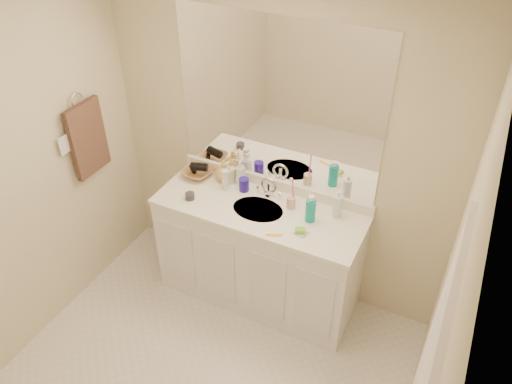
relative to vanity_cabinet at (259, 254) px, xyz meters
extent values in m
cube|color=white|center=(0.00, -1.02, 1.97)|extent=(2.60, 2.60, 0.02)
cube|color=beige|center=(0.00, 0.28, 0.77)|extent=(2.60, 0.02, 2.40)
cube|color=beige|center=(1.30, -1.02, 0.77)|extent=(0.02, 2.60, 2.40)
cube|color=white|center=(0.00, 0.00, 0.00)|extent=(1.50, 0.55, 0.85)
cube|color=white|center=(0.00, 0.00, 0.44)|extent=(1.52, 0.57, 0.03)
cube|color=white|center=(0.00, 0.26, 0.50)|extent=(1.52, 0.03, 0.08)
cylinder|color=beige|center=(0.00, -0.02, 0.44)|extent=(0.37, 0.37, 0.02)
cylinder|color=silver|center=(0.00, 0.16, 0.51)|extent=(0.02, 0.02, 0.11)
cube|color=white|center=(0.00, 0.27, 1.14)|extent=(1.48, 0.01, 1.20)
cylinder|color=#24148F|center=(-0.19, 0.14, 0.51)|extent=(0.09, 0.09, 0.10)
cylinder|color=beige|center=(0.20, 0.10, 0.50)|extent=(0.07, 0.07, 0.09)
cylinder|color=#FF43BA|center=(0.21, 0.10, 0.60)|extent=(0.01, 0.04, 0.20)
cylinder|color=#0D9D9D|center=(0.37, 0.03, 0.54)|extent=(0.09, 0.09, 0.17)
cylinder|color=white|center=(0.52, 0.16, 0.54)|extent=(0.08, 0.08, 0.17)
cube|color=silver|center=(0.37, -0.13, 0.46)|extent=(0.10, 0.09, 0.01)
cube|color=#78C830|center=(0.37, -0.13, 0.48)|extent=(0.08, 0.07, 0.02)
cube|color=#FBA51A|center=(0.22, -0.22, 0.46)|extent=(0.11, 0.06, 0.00)
cylinder|color=#323239|center=(-0.49, -0.13, 0.48)|extent=(0.09, 0.09, 0.05)
cylinder|color=silver|center=(-0.32, 0.09, 0.54)|extent=(0.06, 0.06, 0.16)
imported|color=white|center=(-0.26, 0.21, 0.55)|extent=(0.09, 0.09, 0.20)
imported|color=beige|center=(-0.35, 0.18, 0.54)|extent=(0.10, 0.10, 0.18)
imported|color=#D9AA54|center=(-0.39, 0.19, 0.54)|extent=(0.16, 0.16, 0.17)
imported|color=#9E6E3F|center=(-0.60, 0.15, 0.48)|extent=(0.25, 0.25, 0.06)
cylinder|color=black|center=(-0.58, 0.15, 0.54)|extent=(0.14, 0.10, 0.06)
torus|color=silver|center=(-1.27, -0.25, 1.12)|extent=(0.01, 0.11, 0.11)
cube|color=#2E1F19|center=(-1.25, -0.25, 0.82)|extent=(0.04, 0.32, 0.55)
cube|color=white|center=(-1.27, -0.45, 0.88)|extent=(0.01, 0.08, 0.13)
camera|label=1|loc=(1.21, -2.50, 2.64)|focal=35.00mm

